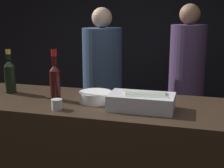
{
  "coord_description": "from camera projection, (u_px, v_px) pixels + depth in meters",
  "views": [
    {
      "loc": [
        0.53,
        -1.55,
        1.66
      ],
      "look_at": [
        0.0,
        0.36,
        1.2
      ],
      "focal_mm": 50.0,
      "sensor_mm": 36.0,
      "label": 1
    }
  ],
  "objects": [
    {
      "name": "champagne_bottle",
      "position": [
        10.0,
        75.0,
        2.27
      ],
      "size": [
        0.08,
        0.08,
        0.32
      ],
      "color": "black",
      "rests_on": "bar_counter"
    },
    {
      "name": "red_wine_bottle_tall",
      "position": [
        55.0,
        79.0,
        2.08
      ],
      "size": [
        0.07,
        0.07,
        0.34
      ],
      "color": "#380F0F",
      "rests_on": "bar_counter"
    },
    {
      "name": "bowl_white",
      "position": [
        96.0,
        96.0,
        2.05
      ],
      "size": [
        0.22,
        0.22,
        0.07
      ],
      "color": "white",
      "rests_on": "bar_counter"
    },
    {
      "name": "person_blond_tee",
      "position": [
        186.0,
        79.0,
        3.29
      ],
      "size": [
        0.37,
        0.37,
        1.74
      ],
      "rotation": [
        0.0,
        0.0,
        1.85
      ],
      "color": "black",
      "rests_on": "ground_plane"
    },
    {
      "name": "candle_votive",
      "position": [
        57.0,
        104.0,
        1.9
      ],
      "size": [
        0.07,
        0.07,
        0.06
      ],
      "color": "silver",
      "rests_on": "bar_counter"
    },
    {
      "name": "person_in_hoodie",
      "position": [
        102.0,
        81.0,
        3.34
      ],
      "size": [
        0.42,
        0.42,
        1.71
      ],
      "rotation": [
        0.0,
        0.0,
        2.26
      ],
      "color": "black",
      "rests_on": "ground_plane"
    },
    {
      "name": "ice_bin_with_bottles",
      "position": [
        143.0,
        101.0,
        1.89
      ],
      "size": [
        0.39,
        0.22,
        0.11
      ],
      "color": "silver",
      "rests_on": "bar_counter"
    },
    {
      "name": "wall_back_chalkboard",
      "position": [
        160.0,
        31.0,
        4.28
      ],
      "size": [
        6.4,
        0.06,
        2.8
      ],
      "color": "black",
      "rests_on": "ground_plane"
    }
  ]
}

